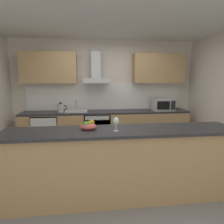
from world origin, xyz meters
name	(u,v)px	position (x,y,z in m)	size (l,w,h in m)	color
ground	(115,177)	(0.00, 0.00, -0.01)	(5.46, 4.69, 0.02)	gray
ceiling	(116,14)	(0.00, 0.00, 2.61)	(5.46, 4.69, 0.02)	white
wall_back	(105,93)	(0.00, 1.91, 1.30)	(5.46, 0.12, 2.60)	silver
backsplash_tile	(105,96)	(0.00, 1.83, 1.23)	(3.79, 0.02, 0.66)	white
counter_back	(106,130)	(0.00, 1.53, 0.45)	(3.93, 0.60, 0.90)	tan
counter_island	(122,164)	(0.01, -0.62, 0.50)	(3.14, 0.64, 0.98)	tan
upper_cabinets	(106,68)	(0.00, 1.68, 1.91)	(3.87, 0.32, 0.70)	tan
oven	(97,130)	(-0.23, 1.50, 0.46)	(0.60, 0.62, 0.80)	slate
refrigerator	(47,133)	(-1.40, 1.50, 0.43)	(0.58, 0.60, 0.85)	white
microwave	(163,104)	(1.38, 1.47, 1.05)	(0.50, 0.38, 0.30)	#B7BABC
sink	(76,111)	(-0.71, 1.51, 0.93)	(0.50, 0.40, 0.26)	silver
kettle	(61,108)	(-1.05, 1.47, 1.01)	(0.29, 0.15, 0.24)	#B7BABC
range_hood	(96,73)	(-0.23, 1.63, 1.79)	(0.62, 0.45, 0.72)	#B7BABC
wine_glass	(116,122)	(-0.09, -0.69, 1.11)	(0.08, 0.08, 0.18)	silver
fruit_bowl	(89,126)	(-0.44, -0.54, 1.03)	(0.22, 0.22, 0.13)	#B24C47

